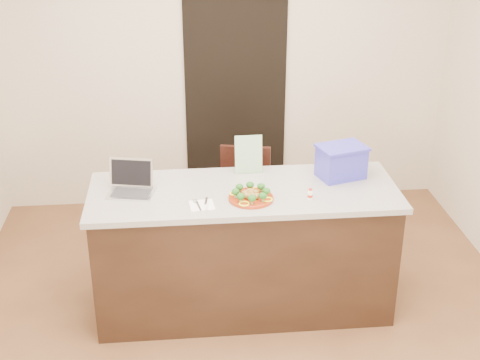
{
  "coord_description": "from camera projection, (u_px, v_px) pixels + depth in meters",
  "views": [
    {
      "loc": [
        -0.41,
        -3.73,
        2.84
      ],
      "look_at": [
        -0.03,
        0.2,
        1.02
      ],
      "focal_mm": 50.0,
      "sensor_mm": 36.0,
      "label": 1
    }
  ],
  "objects": [
    {
      "name": "broccoli",
      "position": [
        251.0,
        191.0,
        4.28
      ],
      "size": [
        0.25,
        0.25,
        0.04
      ],
      "color": "#164813",
      "rests_on": "plate"
    },
    {
      "name": "knife",
      "position": [
        207.0,
        205.0,
        4.21
      ],
      "size": [
        0.03,
        0.18,
        0.01
      ],
      "rotation": [
        0.0,
        0.0,
        -0.13
      ],
      "color": "silver",
      "rests_on": "napkin"
    },
    {
      "name": "leaflet",
      "position": [
        249.0,
        154.0,
        4.63
      ],
      "size": [
        0.19,
        0.05,
        0.27
      ],
      "primitive_type": "cube",
      "rotation": [
        -0.14,
        0.0,
        0.03
      ],
      "color": "silver",
      "rests_on": "island"
    },
    {
      "name": "blue_box",
      "position": [
        341.0,
        161.0,
        4.58
      ],
      "size": [
        0.37,
        0.31,
        0.23
      ],
      "rotation": [
        0.0,
        0.0,
        0.29
      ],
      "color": "#3532B6",
      "rests_on": "island"
    },
    {
      "name": "meatballs",
      "position": [
        250.0,
        194.0,
        4.29
      ],
      "size": [
        0.11,
        0.12,
        0.04
      ],
      "color": "olive",
      "rests_on": "plate"
    },
    {
      "name": "plate",
      "position": [
        251.0,
        198.0,
        4.3
      ],
      "size": [
        0.29,
        0.29,
        0.02
      ],
      "rotation": [
        0.0,
        0.0,
        0.17
      ],
      "color": "maroon",
      "rests_on": "island"
    },
    {
      "name": "island",
      "position": [
        244.0,
        249.0,
        4.63
      ],
      "size": [
        2.06,
        0.76,
        0.92
      ],
      "color": "black",
      "rests_on": "ground"
    },
    {
      "name": "fork",
      "position": [
        199.0,
        204.0,
        4.23
      ],
      "size": [
        0.04,
        0.16,
        0.0
      ],
      "rotation": [
        0.0,
        0.0,
        0.17
      ],
      "color": "#ADAEB1",
      "rests_on": "napkin"
    },
    {
      "name": "yogurt_bottle",
      "position": [
        310.0,
        195.0,
        4.3
      ],
      "size": [
        0.03,
        0.03,
        0.07
      ],
      "rotation": [
        0.0,
        0.0,
        -0.21
      ],
      "color": "white",
      "rests_on": "island"
    },
    {
      "name": "chair",
      "position": [
        246.0,
        196.0,
        5.28
      ],
      "size": [
        0.47,
        0.47,
        0.89
      ],
      "rotation": [
        0.0,
        0.0,
        -0.21
      ],
      "color": "black",
      "rests_on": "ground"
    },
    {
      "name": "room_shell",
      "position": [
        248.0,
        101.0,
        3.91
      ],
      "size": [
        4.0,
        4.0,
        4.0
      ],
      "color": "white",
      "rests_on": "ground"
    },
    {
      "name": "doorway",
      "position": [
        236.0,
        98.0,
        5.97
      ],
      "size": [
        0.9,
        0.02,
        2.0
      ],
      "primitive_type": "cube",
      "color": "black",
      "rests_on": "ground"
    },
    {
      "name": "laptop",
      "position": [
        131.0,
        183.0,
        4.39
      ],
      "size": [
        0.33,
        0.29,
        0.21
      ],
      "rotation": [
        0.0,
        0.0,
        -0.22
      ],
      "color": "silver",
      "rests_on": "island"
    },
    {
      "name": "ground",
      "position": [
        247.0,
        326.0,
        4.6
      ],
      "size": [
        4.0,
        4.0,
        0.0
      ],
      "primitive_type": "plane",
      "color": "brown",
      "rests_on": "ground"
    },
    {
      "name": "pepper_rings",
      "position": [
        251.0,
        196.0,
        4.3
      ],
      "size": [
        0.27,
        0.27,
        0.01
      ],
      "color": "#F5FF1A",
      "rests_on": "plate"
    },
    {
      "name": "napkin",
      "position": [
        202.0,
        205.0,
        4.22
      ],
      "size": [
        0.17,
        0.17,
        0.01
      ],
      "primitive_type": "cube",
      "rotation": [
        0.0,
        0.0,
        0.09
      ],
      "color": "white",
      "rests_on": "island"
    }
  ]
}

